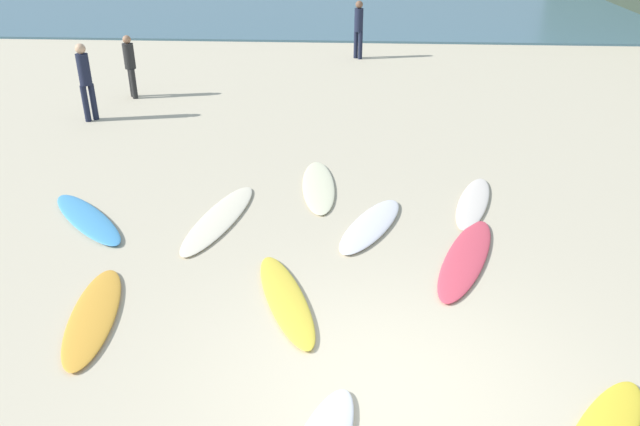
{
  "coord_description": "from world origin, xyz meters",
  "views": [
    {
      "loc": [
        -0.4,
        -5.09,
        4.75
      ],
      "look_at": [
        -0.9,
        3.65,
        0.3
      ],
      "focal_mm": 34.96,
      "sensor_mm": 36.0,
      "label": 1
    }
  ],
  "objects_px": {
    "surfboard_1": "(219,218)",
    "surfboard_7": "(466,258)",
    "surfboard_5": "(87,219)",
    "surfboard_9": "(318,186)",
    "surfboard_8": "(286,299)",
    "beachgoer_near": "(130,64)",
    "beachgoer_mid": "(85,78)",
    "surfboard_3": "(93,315)",
    "surfboard_4": "(371,225)",
    "surfboard_2": "(473,202)",
    "beachgoer_far": "(359,26)"
  },
  "relations": [
    {
      "from": "surfboard_3",
      "to": "surfboard_5",
      "type": "xyz_separation_m",
      "value": [
        -1.11,
        2.58,
        0.01
      ]
    },
    {
      "from": "surfboard_4",
      "to": "beachgoer_far",
      "type": "distance_m",
      "value": 11.85
    },
    {
      "from": "surfboard_7",
      "to": "surfboard_4",
      "type": "bearing_deg",
      "value": 166.49
    },
    {
      "from": "surfboard_1",
      "to": "surfboard_5",
      "type": "height_order",
      "value": "surfboard_5"
    },
    {
      "from": "beachgoer_mid",
      "to": "beachgoer_far",
      "type": "height_order",
      "value": "beachgoer_far"
    },
    {
      "from": "surfboard_3",
      "to": "surfboard_4",
      "type": "distance_m",
      "value": 4.4
    },
    {
      "from": "beachgoer_mid",
      "to": "beachgoer_far",
      "type": "xyz_separation_m",
      "value": [
        6.3,
        6.76,
        0.01
      ]
    },
    {
      "from": "surfboard_8",
      "to": "beachgoer_near",
      "type": "xyz_separation_m",
      "value": [
        -5.01,
        9.1,
        0.86
      ]
    },
    {
      "from": "surfboard_5",
      "to": "beachgoer_far",
      "type": "xyz_separation_m",
      "value": [
        4.4,
        11.84,
        0.98
      ]
    },
    {
      "from": "surfboard_2",
      "to": "beachgoer_mid",
      "type": "distance_m",
      "value": 9.34
    },
    {
      "from": "surfboard_5",
      "to": "beachgoer_mid",
      "type": "height_order",
      "value": "beachgoer_mid"
    },
    {
      "from": "surfboard_3",
      "to": "surfboard_8",
      "type": "relative_size",
      "value": 0.97
    },
    {
      "from": "surfboard_5",
      "to": "surfboard_7",
      "type": "height_order",
      "value": "surfboard_5"
    },
    {
      "from": "surfboard_8",
      "to": "beachgoer_far",
      "type": "relative_size",
      "value": 1.22
    },
    {
      "from": "surfboard_1",
      "to": "surfboard_2",
      "type": "xyz_separation_m",
      "value": [
        4.27,
        0.84,
        0.0
      ]
    },
    {
      "from": "surfboard_5",
      "to": "beachgoer_far",
      "type": "distance_m",
      "value": 12.67
    },
    {
      "from": "surfboard_3",
      "to": "surfboard_8",
      "type": "height_order",
      "value": "surfboard_8"
    },
    {
      "from": "surfboard_8",
      "to": "surfboard_9",
      "type": "height_order",
      "value": "surfboard_8"
    },
    {
      "from": "surfboard_7",
      "to": "surfboard_5",
      "type": "bearing_deg",
      "value": -167.88
    },
    {
      "from": "surfboard_5",
      "to": "beachgoer_near",
      "type": "height_order",
      "value": "beachgoer_near"
    },
    {
      "from": "surfboard_2",
      "to": "surfboard_3",
      "type": "height_order",
      "value": "surfboard_3"
    },
    {
      "from": "surfboard_1",
      "to": "surfboard_7",
      "type": "bearing_deg",
      "value": -2.82
    },
    {
      "from": "beachgoer_near",
      "to": "beachgoer_far",
      "type": "height_order",
      "value": "beachgoer_far"
    },
    {
      "from": "surfboard_5",
      "to": "surfboard_9",
      "type": "relative_size",
      "value": 1.0
    },
    {
      "from": "surfboard_8",
      "to": "surfboard_2",
      "type": "bearing_deg",
      "value": -153.63
    },
    {
      "from": "surfboard_9",
      "to": "surfboard_1",
      "type": "bearing_deg",
      "value": 35.94
    },
    {
      "from": "surfboard_2",
      "to": "beachgoer_mid",
      "type": "bearing_deg",
      "value": -9.0
    },
    {
      "from": "surfboard_8",
      "to": "beachgoer_near",
      "type": "distance_m",
      "value": 10.42
    },
    {
      "from": "surfboard_8",
      "to": "surfboard_9",
      "type": "distance_m",
      "value": 3.61
    },
    {
      "from": "surfboard_2",
      "to": "beachgoer_mid",
      "type": "xyz_separation_m",
      "value": [
        -8.33,
        4.09,
        0.98
      ]
    },
    {
      "from": "beachgoer_mid",
      "to": "surfboard_8",
      "type": "bearing_deg",
      "value": -104.42
    },
    {
      "from": "surfboard_7",
      "to": "beachgoer_mid",
      "type": "height_order",
      "value": "beachgoer_mid"
    },
    {
      "from": "surfboard_2",
      "to": "beachgoer_far",
      "type": "relative_size",
      "value": 1.19
    },
    {
      "from": "beachgoer_near",
      "to": "surfboard_5",
      "type": "bearing_deg",
      "value": -20.44
    },
    {
      "from": "beachgoer_mid",
      "to": "beachgoer_far",
      "type": "relative_size",
      "value": 0.99
    },
    {
      "from": "surfboard_1",
      "to": "beachgoer_mid",
      "type": "distance_m",
      "value": 6.46
    },
    {
      "from": "surfboard_3",
      "to": "beachgoer_mid",
      "type": "distance_m",
      "value": 8.29
    },
    {
      "from": "beachgoer_far",
      "to": "surfboard_5",
      "type": "bearing_deg",
      "value": -66.6
    },
    {
      "from": "surfboard_5",
      "to": "surfboard_8",
      "type": "bearing_deg",
      "value": -73.93
    },
    {
      "from": "surfboard_1",
      "to": "beachgoer_far",
      "type": "distance_m",
      "value": 11.94
    },
    {
      "from": "beachgoer_far",
      "to": "surfboard_2",
      "type": "bearing_deg",
      "value": -35.61
    },
    {
      "from": "surfboard_9",
      "to": "beachgoer_far",
      "type": "height_order",
      "value": "beachgoer_far"
    },
    {
      "from": "surfboard_5",
      "to": "surfboard_4",
      "type": "bearing_deg",
      "value": -42.67
    },
    {
      "from": "surfboard_2",
      "to": "surfboard_7",
      "type": "relative_size",
      "value": 0.86
    },
    {
      "from": "surfboard_8",
      "to": "beachgoer_near",
      "type": "height_order",
      "value": "beachgoer_near"
    },
    {
      "from": "surfboard_7",
      "to": "beachgoer_near",
      "type": "xyz_separation_m",
      "value": [
        -7.54,
        7.91,
        0.86
      ]
    },
    {
      "from": "surfboard_3",
      "to": "beachgoer_near",
      "type": "height_order",
      "value": "beachgoer_near"
    },
    {
      "from": "surfboard_4",
      "to": "beachgoer_near",
      "type": "height_order",
      "value": "beachgoer_near"
    },
    {
      "from": "surfboard_1",
      "to": "surfboard_2",
      "type": "height_order",
      "value": "surfboard_2"
    },
    {
      "from": "surfboard_1",
      "to": "surfboard_9",
      "type": "height_order",
      "value": "surfboard_1"
    }
  ]
}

